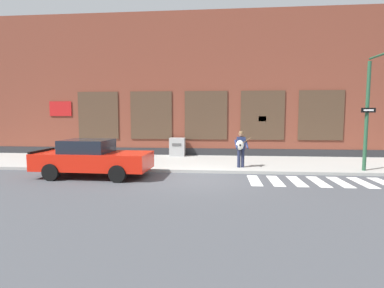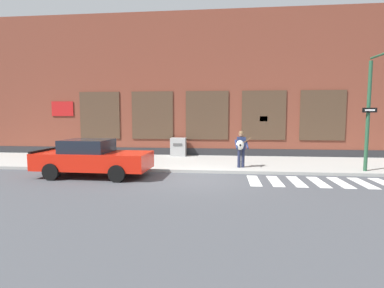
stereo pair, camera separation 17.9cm
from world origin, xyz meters
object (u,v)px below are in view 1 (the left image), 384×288
object	(u,v)px
utility_box	(177,147)
red_car	(92,158)
busker	(241,147)
traffic_light	(381,91)

from	to	relation	value
utility_box	red_car	bearing A→B (deg)	-115.40
red_car	utility_box	xyz separation A→B (m)	(2.70, 5.69, -0.10)
busker	red_car	bearing A→B (deg)	-161.64
red_car	traffic_light	world-z (taller)	traffic_light
traffic_light	busker	bearing A→B (deg)	166.71
red_car	traffic_light	xyz separation A→B (m)	(11.47, 0.78, 2.71)
busker	traffic_light	world-z (taller)	traffic_light
traffic_light	utility_box	size ratio (longest dim) A/B	4.55
busker	traffic_light	distance (m)	5.97
red_car	utility_box	size ratio (longest dim) A/B	4.37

